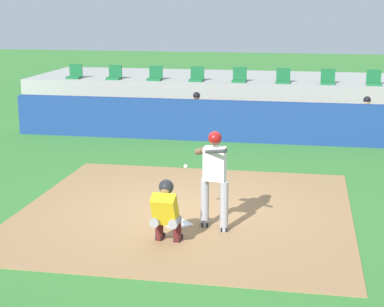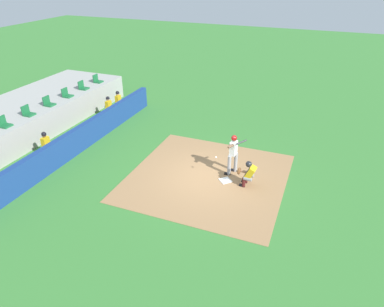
{
  "view_description": "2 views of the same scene",
  "coord_description": "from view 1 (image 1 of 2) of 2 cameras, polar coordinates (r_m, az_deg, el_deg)",
  "views": [
    {
      "loc": [
        2.26,
        -11.49,
        3.99
      ],
      "look_at": [
        0.0,
        0.7,
        1.0
      ],
      "focal_mm": 58.79,
      "sensor_mm": 36.0,
      "label": 1
    },
    {
      "loc": [
        -11.85,
        -4.01,
        7.99
      ],
      "look_at": [
        0.0,
        0.7,
        1.0
      ],
      "focal_mm": 32.64,
      "sensor_mm": 36.0,
      "label": 2
    }
  ],
  "objects": [
    {
      "name": "ground_plane",
      "position": [
        12.37,
        -0.59,
        -5.26
      ],
      "size": [
        80.0,
        80.0,
        0.0
      ],
      "primitive_type": "plane",
      "color": "#387A33"
    },
    {
      "name": "dirt_infield",
      "position": [
        12.37,
        -0.59,
        -5.23
      ],
      "size": [
        6.4,
        6.4,
        0.01
      ],
      "primitive_type": "cube",
      "color": "#9E754C",
      "rests_on": "ground"
    },
    {
      "name": "home_plate",
      "position": [
        11.62,
        -1.36,
        -6.4
      ],
      "size": [
        0.62,
        0.62,
        0.02
      ],
      "primitive_type": "cube",
      "rotation": [
        0.0,
        0.0,
        0.79
      ],
      "color": "white",
      "rests_on": "dirt_infield"
    },
    {
      "name": "batter_at_plate",
      "position": [
        11.13,
        2.02,
        -1.84
      ],
      "size": [
        0.66,
        0.78,
        1.8
      ],
      "color": "#99999E",
      "rests_on": "ground"
    },
    {
      "name": "catcher_crouched",
      "position": [
        10.6,
        -2.36,
        -5.06
      ],
      "size": [
        0.5,
        1.75,
        1.13
      ],
      "color": "gray",
      "rests_on": "ground"
    },
    {
      "name": "dugout_wall",
      "position": [
        18.44,
        3.29,
        2.95
      ],
      "size": [
        13.0,
        0.3,
        1.2
      ],
      "primitive_type": "cube",
      "color": "navy",
      "rests_on": "ground"
    },
    {
      "name": "dugout_bench",
      "position": [
        19.49,
        3.65,
        2.4
      ],
      "size": [
        11.8,
        0.44,
        0.45
      ],
      "primitive_type": "cube",
      "color": "olive",
      "rests_on": "ground"
    },
    {
      "name": "dugout_player_0",
      "position": [
        19.42,
        0.35,
        3.73
      ],
      "size": [
        0.49,
        0.7,
        1.3
      ],
      "color": "#939399",
      "rests_on": "ground"
    },
    {
      "name": "dugout_player_1",
      "position": [
        19.2,
        15.54,
        3.12
      ],
      "size": [
        0.49,
        0.7,
        1.3
      ],
      "color": "#939399",
      "rests_on": "ground"
    },
    {
      "name": "stands_platform",
      "position": [
        22.74,
        4.71,
        5.2
      ],
      "size": [
        15.0,
        4.4,
        1.4
      ],
      "primitive_type": "cube",
      "color": "#9E9E99",
      "rests_on": "ground"
    },
    {
      "name": "stadium_seat_0",
      "position": [
        22.5,
        -10.58,
        7.07
      ],
      "size": [
        0.46,
        0.46,
        0.48
      ],
      "color": "#196033",
      "rests_on": "stands_platform"
    },
    {
      "name": "stadium_seat_1",
      "position": [
        22.02,
        -7.04,
        7.06
      ],
      "size": [
        0.46,
        0.46,
        0.48
      ],
      "color": "#196033",
      "rests_on": "stands_platform"
    },
    {
      "name": "stadium_seat_2",
      "position": [
        21.63,
        -3.36,
        7.02
      ],
      "size": [
        0.46,
        0.46,
        0.48
      ],
      "color": "#196033",
      "rests_on": "stands_platform"
    },
    {
      "name": "stadium_seat_3",
      "position": [
        21.34,
        0.44,
        6.95
      ],
      "size": [
        0.46,
        0.46,
        0.48
      ],
      "color": "#196033",
      "rests_on": "stands_platform"
    },
    {
      "name": "stadium_seat_4",
      "position": [
        21.13,
        4.32,
        6.85
      ],
      "size": [
        0.46,
        0.46,
        0.48
      ],
      "color": "#196033",
      "rests_on": "stands_platform"
    },
    {
      "name": "stadium_seat_5",
      "position": [
        21.03,
        8.26,
        6.72
      ],
      "size": [
        0.46,
        0.46,
        0.48
      ],
      "color": "#196033",
      "rests_on": "stands_platform"
    },
    {
      "name": "stadium_seat_6",
      "position": [
        21.02,
        12.22,
        6.55
      ],
      "size": [
        0.46,
        0.46,
        0.48
      ],
      "color": "#196033",
      "rests_on": "stands_platform"
    },
    {
      "name": "stadium_seat_7",
      "position": [
        21.11,
        16.17,
        6.35
      ],
      "size": [
        0.46,
        0.46,
        0.48
      ],
      "color": "#196033",
      "rests_on": "stands_platform"
    }
  ]
}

